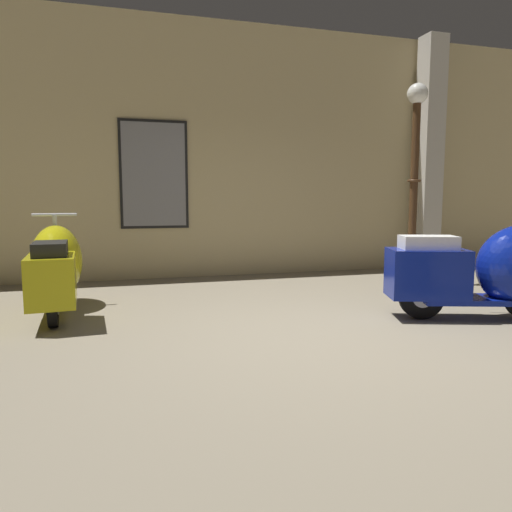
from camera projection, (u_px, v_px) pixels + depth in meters
name	position (u px, v px, depth m)	size (l,w,h in m)	color
ground_plane	(316.00, 338.00, 4.20)	(60.00, 60.00, 0.00)	gray
showroom_back_wall	(232.00, 152.00, 7.56)	(18.00, 0.63, 3.94)	#CCB784
scooter_0	(55.00, 267.00, 5.16)	(0.62, 1.77, 1.06)	black
scooter_1	(494.00, 270.00, 4.81)	(1.89, 1.05, 1.11)	black
lamppost	(414.00, 176.00, 6.70)	(0.28, 0.28, 2.81)	#472D19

